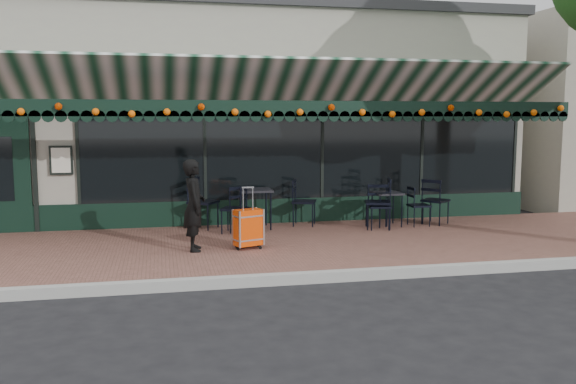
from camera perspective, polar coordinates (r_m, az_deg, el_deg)
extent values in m
plane|color=black|center=(8.68, 1.04, -8.39)|extent=(80.00, 80.00, 0.00)
cube|color=brown|center=(10.56, -1.41, -5.18)|extent=(18.00, 4.00, 0.15)
cube|color=#9E9E99|center=(8.58, 1.16, -8.05)|extent=(18.00, 0.16, 0.15)
cube|color=#9F9B89|center=(16.26, -5.33, 6.79)|extent=(12.00, 8.00, 4.50)
cube|color=black|center=(12.53, 2.32, 4.01)|extent=(9.20, 0.04, 2.00)
cube|color=black|center=(12.52, -25.38, 1.50)|extent=(1.10, 0.07, 2.20)
cube|color=silver|center=(12.25, -20.47, 2.80)|extent=(0.42, 0.04, 0.55)
cube|color=black|center=(10.84, -1.95, 7.83)|extent=(12.00, 0.03, 0.28)
cylinder|color=orange|center=(10.78, -1.90, 7.73)|extent=(11.60, 0.12, 0.12)
imported|color=black|center=(9.95, -8.78, -1.23)|extent=(0.37, 0.55, 1.49)
cube|color=#E13E07|center=(10.05, -3.75, -3.32)|extent=(0.50, 0.39, 0.59)
cube|color=black|center=(10.11, -3.73, -5.13)|extent=(0.50, 0.39, 0.06)
cube|color=silver|center=(9.98, -3.77, -0.61)|extent=(0.20, 0.10, 0.37)
cube|color=black|center=(12.25, 9.25, -0.11)|extent=(0.55, 0.55, 0.04)
cylinder|color=black|center=(12.00, 8.60, -1.87)|extent=(0.03, 0.03, 0.64)
cylinder|color=black|center=(12.17, 10.60, -1.79)|extent=(0.03, 0.03, 0.64)
cylinder|color=black|center=(12.43, 7.86, -1.55)|extent=(0.03, 0.03, 0.64)
cylinder|color=black|center=(12.59, 9.81, -1.48)|extent=(0.03, 0.03, 0.64)
cube|color=black|center=(11.84, -3.09, 0.17)|extent=(0.62, 0.62, 0.04)
cylinder|color=black|center=(11.60, -4.15, -1.89)|extent=(0.03, 0.03, 0.73)
cylinder|color=black|center=(11.68, -1.63, -1.82)|extent=(0.03, 0.03, 0.73)
cylinder|color=black|center=(12.11, -4.48, -1.52)|extent=(0.03, 0.03, 0.73)
cylinder|color=black|center=(12.18, -2.06, -1.45)|extent=(0.03, 0.03, 0.73)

